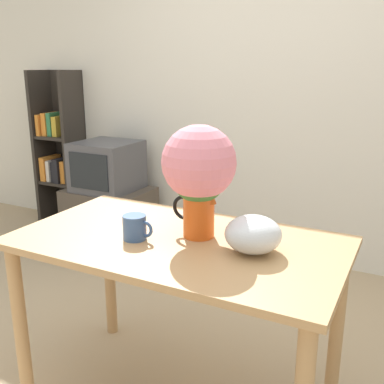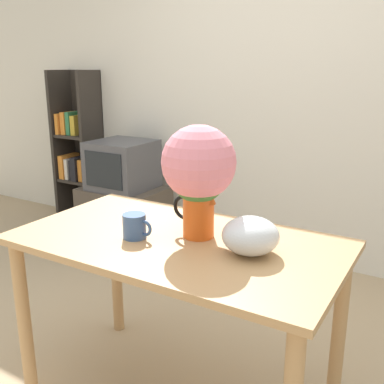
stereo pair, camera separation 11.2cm
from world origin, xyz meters
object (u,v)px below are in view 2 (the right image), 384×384
at_px(flower_vase, 199,170).
at_px(coffee_mug, 135,226).
at_px(white_bowl, 250,236).
at_px(tv_set, 122,165).

relative_size(flower_vase, coffee_mug, 3.46).
bearing_deg(coffee_mug, white_bowl, 11.04).
height_order(coffee_mug, tv_set, coffee_mug).
distance_m(white_bowl, tv_set, 2.28).
xyz_separation_m(flower_vase, white_bowl, (0.26, -0.06, -0.21)).
xyz_separation_m(coffee_mug, white_bowl, (0.47, 0.09, 0.02)).
height_order(white_bowl, tv_set, white_bowl).
xyz_separation_m(flower_vase, coffee_mug, (-0.22, -0.15, -0.23)).
bearing_deg(white_bowl, coffee_mug, -168.96).
height_order(flower_vase, tv_set, flower_vase).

